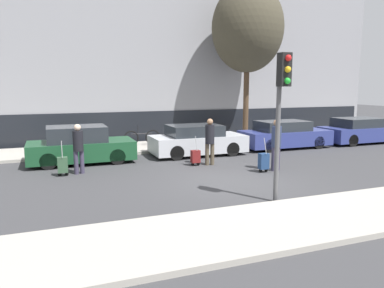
% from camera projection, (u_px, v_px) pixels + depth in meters
% --- Properties ---
extents(ground_plane, '(80.00, 80.00, 0.00)m').
position_uv_depth(ground_plane, '(231.00, 181.00, 11.67)').
color(ground_plane, '#38383A').
extents(sidewalk_near, '(28.00, 2.50, 0.12)m').
position_uv_depth(sidewalk_near, '(308.00, 219.00, 8.20)').
color(sidewalk_near, '#A39E93').
rests_on(sidewalk_near, ground_plane).
extents(sidewalk_far, '(28.00, 3.00, 0.12)m').
position_uv_depth(sidewalk_far, '(165.00, 146.00, 18.12)').
color(sidewalk_far, '#A39E93').
rests_on(sidewalk_far, ground_plane).
extents(building_facade, '(28.00, 2.17, 11.95)m').
position_uv_depth(building_facade, '(147.00, 29.00, 20.20)').
color(building_facade, gray).
rests_on(building_facade, ground_plane).
extents(parked_car_0, '(3.94, 1.80, 1.43)m').
position_uv_depth(parked_car_0, '(80.00, 146.00, 14.35)').
color(parked_car_0, '#194728').
rests_on(parked_car_0, ground_plane).
extents(parked_car_1, '(4.00, 1.81, 1.29)m').
position_uv_depth(parked_car_1, '(197.00, 141.00, 16.02)').
color(parked_car_1, '#B7BABF').
rests_on(parked_car_1, ground_plane).
extents(parked_car_2, '(4.28, 1.73, 1.30)m').
position_uv_depth(parked_car_2, '(284.00, 135.00, 17.79)').
color(parked_car_2, navy).
rests_on(parked_car_2, ground_plane).
extents(parked_car_3, '(4.20, 1.85, 1.30)m').
position_uv_depth(parked_car_3, '(360.00, 131.00, 19.39)').
color(parked_car_3, navy).
rests_on(parked_car_3, ground_plane).
extents(pedestrian_left, '(0.34, 0.34, 1.69)m').
position_uv_depth(pedestrian_left, '(78.00, 146.00, 12.52)').
color(pedestrian_left, '#383347').
rests_on(pedestrian_left, ground_plane).
extents(trolley_left, '(0.34, 0.29, 1.18)m').
position_uv_depth(trolley_left, '(63.00, 165.00, 12.29)').
color(trolley_left, '#335138').
rests_on(trolley_left, ground_plane).
extents(pedestrian_center, '(0.35, 0.34, 1.75)m').
position_uv_depth(pedestrian_center, '(210.00, 139.00, 13.92)').
color(pedestrian_center, '#4C4233').
rests_on(pedestrian_center, ground_plane).
extents(trolley_center, '(0.34, 0.29, 1.12)m').
position_uv_depth(trolley_center, '(195.00, 157.00, 13.89)').
color(trolley_center, maroon).
rests_on(trolley_center, ground_plane).
extents(pedestrian_right, '(0.35, 0.34, 1.80)m').
position_uv_depth(pedestrian_right, '(276.00, 141.00, 13.00)').
color(pedestrian_right, '#383347').
rests_on(pedestrian_right, ground_plane).
extents(trolley_right, '(0.34, 0.29, 1.20)m').
position_uv_depth(trolley_right, '(264.00, 161.00, 12.82)').
color(trolley_right, navy).
rests_on(trolley_right, ground_plane).
extents(traffic_light, '(0.28, 0.47, 3.74)m').
position_uv_depth(traffic_light, '(281.00, 98.00, 9.13)').
color(traffic_light, '#515154').
rests_on(traffic_light, ground_plane).
extents(parked_bicycle, '(1.77, 0.06, 0.96)m').
position_uv_depth(parked_bicycle, '(142.00, 137.00, 17.89)').
color(parked_bicycle, black).
rests_on(parked_bicycle, sidewalk_far).
extents(bare_tree_near_crossing, '(3.64, 3.64, 7.93)m').
position_uv_depth(bare_tree_near_crossing, '(248.00, 28.00, 18.88)').
color(bare_tree_near_crossing, '#4C3826').
rests_on(bare_tree_near_crossing, sidewalk_far).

